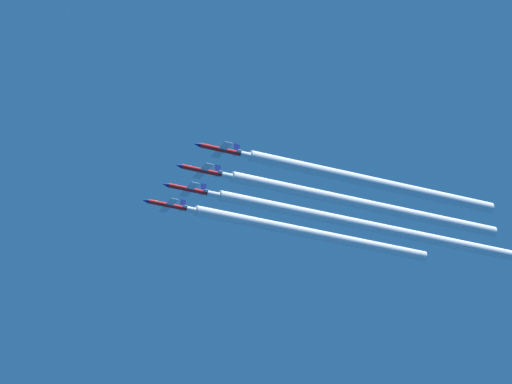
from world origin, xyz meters
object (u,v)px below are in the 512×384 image
(jet_inner_left, at_px, (200,170))
(jet_inner_right, at_px, (165,205))
(jet_center, at_px, (186,189))
(jet_far_left, at_px, (218,149))

(jet_inner_left, relative_size, jet_inner_right, 1.00)
(jet_inner_left, bearing_deg, jet_inner_right, 0.53)
(jet_center, bearing_deg, jet_inner_left, 175.54)
(jet_inner_left, xyz_separation_m, jet_inner_right, (21.77, 0.20, 0.30))
(jet_inner_left, distance_m, jet_center, 10.85)
(jet_far_left, bearing_deg, jet_inner_right, -0.16)
(jet_inner_left, xyz_separation_m, jet_center, (10.82, -0.84, 0.03))
(jet_far_left, distance_m, jet_inner_left, 11.88)
(jet_inner_left, bearing_deg, jet_far_left, 178.59)
(jet_far_left, xyz_separation_m, jet_inner_right, (33.65, -0.09, 0.35))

